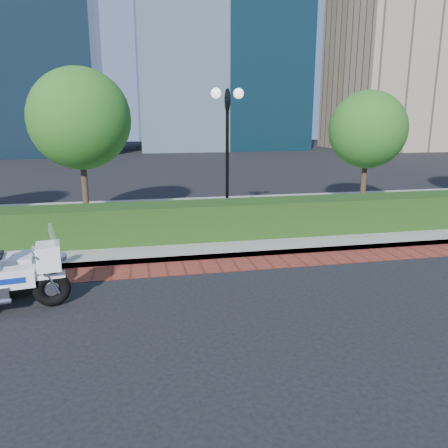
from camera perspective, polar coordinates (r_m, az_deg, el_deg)
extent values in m
plane|color=black|center=(9.21, 1.09, -8.46)|extent=(120.00, 120.00, 0.00)
cube|color=maroon|center=(10.59, -0.70, -5.43)|extent=(60.00, 1.00, 0.01)
cube|color=gray|center=(14.84, -4.02, 0.42)|extent=(60.00, 8.00, 0.15)
cube|color=black|center=(12.40, -2.56, 0.51)|extent=(18.00, 1.20, 1.00)
cylinder|color=black|center=(14.19, 0.41, 0.77)|extent=(0.30, 0.30, 0.30)
cylinder|color=black|center=(13.89, 0.42, 8.23)|extent=(0.10, 0.10, 3.70)
cylinder|color=black|center=(13.84, 0.44, 15.88)|extent=(0.04, 0.70, 0.70)
sphere|color=white|center=(13.78, -1.05, 16.72)|extent=(0.32, 0.32, 0.32)
sphere|color=white|center=(13.92, 1.91, 16.68)|extent=(0.32, 0.32, 0.32)
cylinder|color=#332319|center=(15.07, -17.70, 4.51)|extent=(0.20, 0.20, 2.17)
sphere|color=#195E17|center=(14.91, -18.32, 12.90)|extent=(3.20, 3.20, 3.20)
cylinder|color=#332319|center=(17.19, 17.77, 5.15)|extent=(0.20, 0.20, 1.92)
sphere|color=#195E17|center=(17.04, 18.25, 11.62)|extent=(2.80, 2.80, 2.80)
cube|color=gray|center=(56.12, 22.77, 23.53)|extent=(14.00, 12.00, 28.00)
torus|color=black|center=(8.91, -21.56, -7.89)|extent=(0.71, 0.31, 0.69)
cube|color=white|center=(8.71, -21.93, -3.93)|extent=(0.50, 0.63, 0.47)
cube|color=silver|center=(8.60, -21.45, -1.56)|extent=(0.20, 0.53, 0.42)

